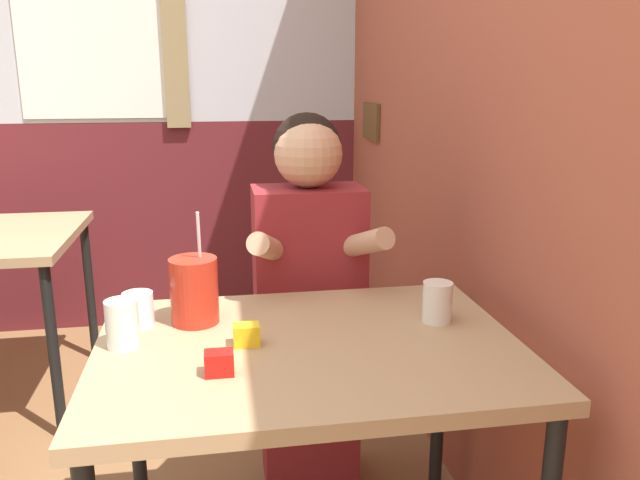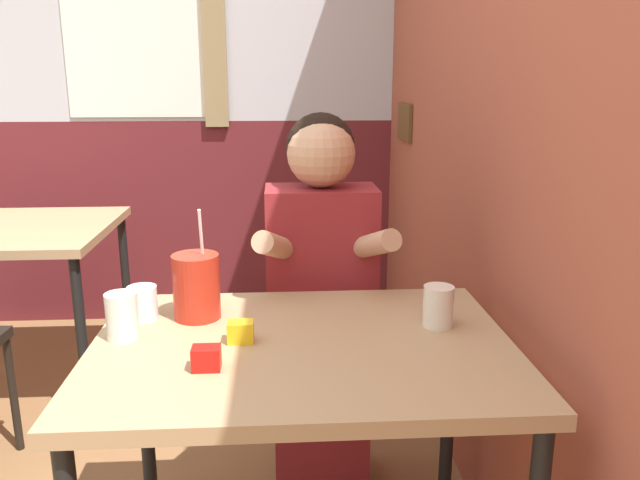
{
  "view_description": "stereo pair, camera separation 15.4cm",
  "coord_description": "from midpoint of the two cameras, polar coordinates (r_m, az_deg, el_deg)",
  "views": [
    {
      "loc": [
        0.46,
        -0.95,
        1.31
      ],
      "look_at": [
        0.71,
        0.52,
        0.93
      ],
      "focal_mm": 35.0,
      "sensor_mm": 36.0,
      "label": 1
    },
    {
      "loc": [
        0.61,
        -0.96,
        1.31
      ],
      "look_at": [
        0.71,
        0.52,
        0.93
      ],
      "focal_mm": 35.0,
      "sensor_mm": 36.0,
      "label": 2
    }
  ],
  "objects": [
    {
      "name": "condiment_ketchup",
      "position": [
        1.34,
        -12.54,
        -11.0
      ],
      "size": [
        0.06,
        0.04,
        0.05
      ],
      "color": "#B7140F",
      "rests_on": "main_table"
    },
    {
      "name": "condiment_mustard",
      "position": [
        1.46,
        -9.79,
        -8.6
      ],
      "size": [
        0.06,
        0.04,
        0.05
      ],
      "color": "yellow",
      "rests_on": "main_table"
    },
    {
      "name": "glass_center",
      "position": [
        1.52,
        -20.47,
        -7.26
      ],
      "size": [
        0.07,
        0.07,
        0.11
      ],
      "color": "silver",
      "rests_on": "main_table"
    },
    {
      "name": "cocktail_pitcher",
      "position": [
        1.6,
        -14.16,
        -4.55
      ],
      "size": [
        0.12,
        0.12,
        0.29
      ],
      "color": "#B22819",
      "rests_on": "main_table"
    },
    {
      "name": "person_seated",
      "position": [
        1.98,
        -3.25,
        -5.24
      ],
      "size": [
        0.42,
        0.41,
        1.22
      ],
      "color": "maroon",
      "rests_on": "ground_plane"
    },
    {
      "name": "brick_wall_right",
      "position": [
        2.27,
        8.86,
        15.25
      ],
      "size": [
        0.08,
        4.41,
        2.7
      ],
      "color": "#9E4C38",
      "rests_on": "ground_plane"
    },
    {
      "name": "back_wall",
      "position": [
        3.44,
        -19.34,
        14.41
      ],
      "size": [
        5.43,
        0.09,
        2.7
      ],
      "color": "silver",
      "rests_on": "ground_plane"
    },
    {
      "name": "glass_near_pitcher",
      "position": [
        1.63,
        -18.91,
        -6.09
      ],
      "size": [
        0.07,
        0.07,
        0.09
      ],
      "color": "silver",
      "rests_on": "main_table"
    },
    {
      "name": "main_table",
      "position": [
        1.5,
        -4.01,
        -11.91
      ],
      "size": [
        0.98,
        0.71,
        0.72
      ],
      "color": "tan",
      "rests_on": "ground_plane"
    },
    {
      "name": "glass_far_side",
      "position": [
        1.58,
        7.95,
        -5.68
      ],
      "size": [
        0.08,
        0.08,
        0.1
      ],
      "color": "silver",
      "rests_on": "main_table"
    }
  ]
}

